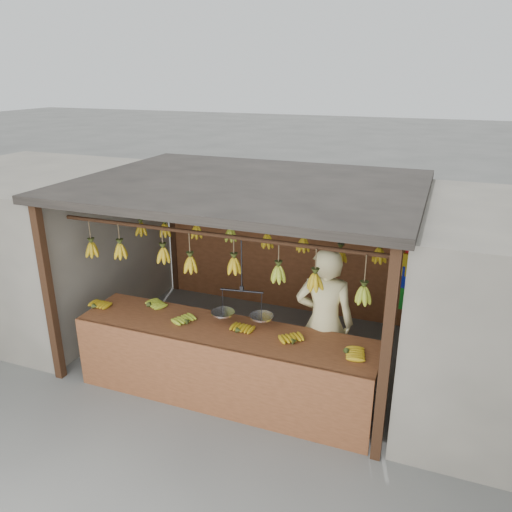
% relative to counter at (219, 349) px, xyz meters
% --- Properties ---
extents(ground, '(80.00, 80.00, 0.00)m').
position_rel_counter_xyz_m(ground, '(-0.14, 1.23, -0.71)').
color(ground, '#5B5B57').
extents(stall, '(4.30, 3.30, 2.40)m').
position_rel_counter_xyz_m(stall, '(-0.14, 1.56, 1.26)').
color(stall, black).
rests_on(stall, ground).
extents(neighbor_left, '(3.00, 3.00, 2.30)m').
position_rel_counter_xyz_m(neighbor_left, '(-3.74, 1.23, 0.44)').
color(neighbor_left, slate).
rests_on(neighbor_left, ground).
extents(counter, '(3.59, 0.81, 0.96)m').
position_rel_counter_xyz_m(counter, '(0.00, 0.00, 0.00)').
color(counter, brown).
rests_on(counter, ground).
extents(hanging_bananas, '(3.56, 2.25, 0.38)m').
position_rel_counter_xyz_m(hanging_bananas, '(-0.15, 1.24, 0.92)').
color(hanging_bananas, '#B28D13').
rests_on(hanging_bananas, ground).
extents(balance_scale, '(0.72, 0.34, 0.94)m').
position_rel_counter_xyz_m(balance_scale, '(0.19, 0.23, 0.42)').
color(balance_scale, black).
rests_on(balance_scale, ground).
extents(vendor, '(0.74, 0.53, 1.88)m').
position_rel_counter_xyz_m(vendor, '(1.06, 0.63, 0.23)').
color(vendor, beige).
rests_on(vendor, ground).
extents(bag_bundles, '(0.08, 0.26, 1.22)m').
position_rel_counter_xyz_m(bag_bundles, '(1.80, 2.58, 0.30)').
color(bag_bundles, red).
rests_on(bag_bundles, ground).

